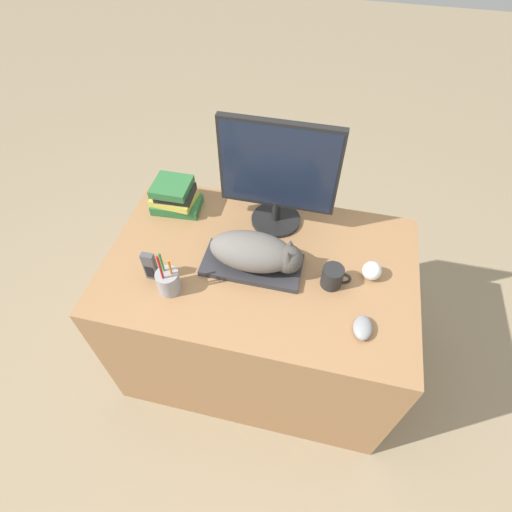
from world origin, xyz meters
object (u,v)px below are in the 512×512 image
at_px(pen_cup, 168,281).
at_px(baseball, 372,271).
at_px(computer_mouse, 363,328).
at_px(coffee_mug, 333,277).
at_px(monitor, 278,173).
at_px(cat, 258,252).
at_px(keyboard, 252,265).
at_px(book_stack, 175,197).
at_px(phone, 150,266).

height_order(pen_cup, baseball, pen_cup).
distance_m(computer_mouse, coffee_mug, 0.22).
bearing_deg(pen_cup, monitor, 54.50).
distance_m(cat, coffee_mug, 0.30).
xyz_separation_m(keyboard, cat, (0.02, 0.00, 0.08)).
bearing_deg(computer_mouse, book_stack, 152.38).
bearing_deg(keyboard, phone, -159.43).
bearing_deg(book_stack, computer_mouse, -27.62).
distance_m(cat, monitor, 0.32).
bearing_deg(monitor, coffee_mug, -46.03).
bearing_deg(phone, computer_mouse, -3.91).
relative_size(coffee_mug, phone, 0.85).
bearing_deg(cat, phone, -160.57).
relative_size(cat, monitor, 0.74).
height_order(cat, coffee_mug, cat).
xyz_separation_m(monitor, computer_mouse, (0.40, -0.46, -0.25)).
distance_m(monitor, coffee_mug, 0.45).
relative_size(phone, book_stack, 0.61).
relative_size(keyboard, pen_cup, 1.81).
relative_size(computer_mouse, phone, 0.75).
height_order(computer_mouse, baseball, baseball).
bearing_deg(computer_mouse, cat, 155.47).
distance_m(keyboard, baseball, 0.46).
bearing_deg(baseball, pen_cup, -162.54).
xyz_separation_m(cat, book_stack, (-0.43, 0.25, -0.03)).
bearing_deg(monitor, keyboard, -98.78).
xyz_separation_m(keyboard, pen_cup, (-0.28, -0.18, 0.04)).
bearing_deg(baseball, book_stack, 167.11).
xyz_separation_m(computer_mouse, baseball, (0.02, 0.25, 0.02)).
relative_size(cat, computer_mouse, 3.61).
relative_size(coffee_mug, baseball, 1.52).
xyz_separation_m(coffee_mug, baseball, (0.14, 0.07, -0.01)).
height_order(cat, baseball, cat).
relative_size(keyboard, monitor, 0.80).
distance_m(monitor, baseball, 0.52).
bearing_deg(book_stack, pen_cup, -72.83).
bearing_deg(book_stack, cat, -30.46).
bearing_deg(monitor, computer_mouse, -49.13).
height_order(keyboard, computer_mouse, computer_mouse).
xyz_separation_m(cat, computer_mouse, (0.42, -0.19, -0.07)).
height_order(keyboard, monitor, monitor).
height_order(phone, book_stack, book_stack).
bearing_deg(computer_mouse, coffee_mug, 125.26).
distance_m(monitor, pen_cup, 0.59).
relative_size(cat, phone, 2.72).
relative_size(pen_cup, baseball, 2.91).
xyz_separation_m(coffee_mug, pen_cup, (-0.59, -0.16, 0.01)).
height_order(computer_mouse, pen_cup, pen_cup).
bearing_deg(computer_mouse, phone, 176.09).
bearing_deg(pen_cup, book_stack, 107.17).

